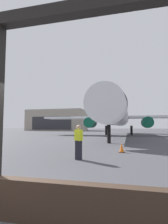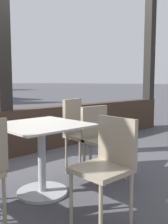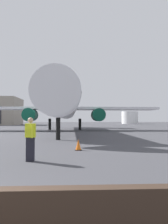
{
  "view_description": "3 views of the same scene",
  "coord_description": "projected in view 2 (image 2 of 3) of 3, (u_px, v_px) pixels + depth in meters",
  "views": [
    {
      "loc": [
        2.5,
        -2.97,
        1.65
      ],
      "look_at": [
        -2.02,
        15.22,
        3.16
      ],
      "focal_mm": 29.05,
      "sensor_mm": 36.0,
      "label": 1
    },
    {
      "loc": [
        -1.83,
        -3.66,
        1.15
      ],
      "look_at": [
        0.27,
        -1.46,
        0.8
      ],
      "focal_mm": 42.1,
      "sensor_mm": 36.0,
      "label": 2
    },
    {
      "loc": [
        1.67,
        -3.12,
        1.65
      ],
      "look_at": [
        2.7,
        16.05,
        2.31
      ],
      "focal_mm": 35.83,
      "sensor_mm": 36.0,
      "label": 3
    }
  ],
  "objects": [
    {
      "name": "cafe_chair_side_extra",
      "position": [
        108.0,
        160.0,
        2.12
      ],
      "size": [
        0.41,
        0.41,
        0.86
      ],
      "color": "gray",
      "rests_on": "ground"
    },
    {
      "name": "cafe_chair_window_right",
      "position": [
        100.0,
        135.0,
        3.13
      ],
      "size": [
        0.41,
        0.41,
        0.86
      ],
      "color": "gray",
      "rests_on": "ground"
    },
    {
      "name": "cafe_chair_aisle_left",
      "position": [
        79.0,
        129.0,
        3.35
      ],
      "size": [
        0.48,
        0.48,
        0.93
      ],
      "color": "gray",
      "rests_on": "ground"
    },
    {
      "name": "dining_table",
      "position": [
        42.0,
        151.0,
        2.67
      ],
      "size": [
        0.84,
        0.84,
        0.73
      ],
      "color": "#ADA89E",
      "rests_on": "ground"
    },
    {
      "name": "window_frame",
      "position": [
        2.0,
        70.0,
        3.86
      ],
      "size": [
        8.0,
        0.24,
        3.88
      ],
      "color": "#38281E",
      "rests_on": "ground"
    }
  ]
}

